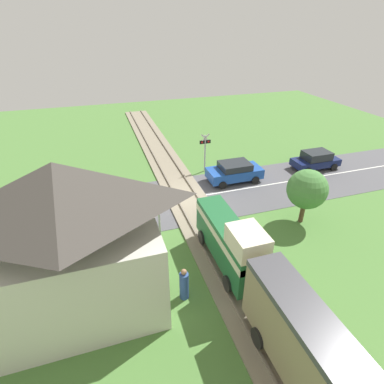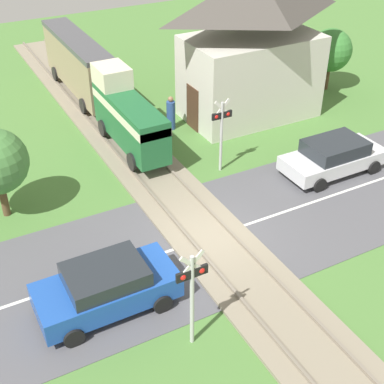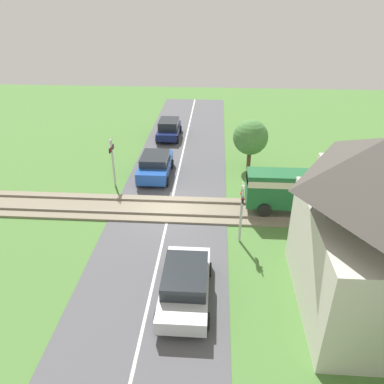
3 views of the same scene
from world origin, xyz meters
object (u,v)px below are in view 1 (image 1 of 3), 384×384
Objects in this scene: car_far_side at (84,217)px; crossing_signal_west_approach at (205,148)px; crossing_signal_east_approach at (159,208)px; train at (275,304)px; car_near_crossing at (234,171)px; car_behind_queue at (316,160)px; station_building at (73,250)px; pedestrian_by_station at (184,285)px.

car_far_side is 1.37× the size of crossing_signal_west_approach.
car_far_side is 4.84m from crossing_signal_east_approach.
train is 7.82m from crossing_signal_east_approach.
car_behind_queue is (-7.40, 0.00, -0.02)m from car_near_crossing.
train is 11.85m from car_far_side.
station_building is at bearing 26.62° from car_behind_queue.
pedestrian_by_station is at bearing 91.42° from crossing_signal_east_approach.
car_near_crossing is at bearing -108.81° from train.
crossing_signal_west_approach reaches higher than pedestrian_by_station.
crossing_signal_west_approach is 1.00× the size of crossing_signal_east_approach.
car_behind_queue is at bearing 180.00° from car_near_crossing.
pedestrian_by_station is (-0.11, 4.44, -1.29)m from crossing_signal_east_approach.
crossing_signal_west_approach is at bearing -56.13° from car_near_crossing.
crossing_signal_east_approach is 0.46× the size of station_building.
car_near_crossing is at bearing -143.19° from crossing_signal_east_approach.
station_building reaches higher than pedestrian_by_station.
crossing_signal_west_approach is 0.46× the size of station_building.
crossing_signal_east_approach is (5.41, 7.57, 0.00)m from crossing_signal_west_approach.
station_building is 4.93m from pedestrian_by_station.
car_behind_queue is 20.72m from station_building.
car_behind_queue is 15.35m from crossing_signal_east_approach.
station_building is (18.37, 9.21, 2.67)m from car_behind_queue.
car_far_side is at bearing 8.89° from car_behind_queue.
pedestrian_by_station is at bearing 34.11° from car_behind_queue.
station_building is (6.69, -3.36, 1.59)m from train.
crossing_signal_east_approach reaches higher than car_behind_queue.
car_behind_queue is (-18.42, -2.88, 0.02)m from car_far_side.
train is 17.18m from car_behind_queue.
car_behind_queue is 1.22× the size of crossing_signal_east_approach.
crossing_signal_east_approach is at bearing 149.83° from car_far_side.
car_near_crossing is at bearing -140.01° from station_building.
station_building is at bearing 50.87° from crossing_signal_west_approach.
train is 3.07× the size of car_far_side.
crossing_signal_east_approach is (2.70, -7.33, 0.18)m from train.
car_near_crossing reaches higher than car_far_side.
car_near_crossing is 14.57m from station_building.
car_behind_queue is at bearing -132.90° from train.
car_behind_queue is (-11.68, -12.56, -1.09)m from train.
pedestrian_by_station is at bearing 121.44° from car_far_side.
station_building reaches higher than crossing_signal_west_approach.
station_building reaches higher than train.
car_behind_queue is at bearing -171.11° from car_far_side.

